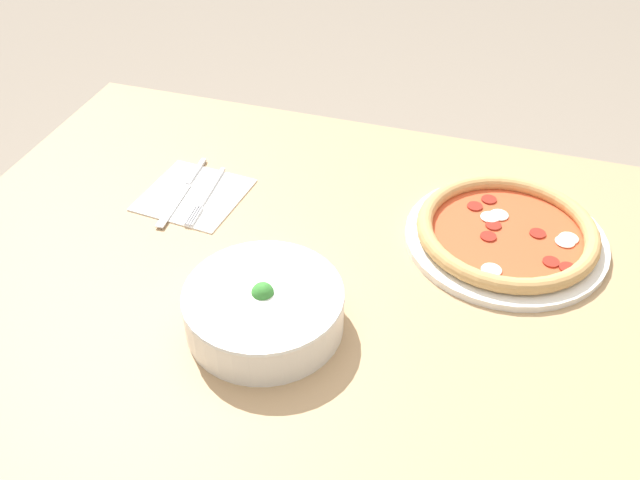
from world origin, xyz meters
The scene contains 6 objects.
dining_table centered at (0.00, 0.00, 0.68)m, with size 1.37×0.94×0.78m.
pizza centered at (-0.22, -0.17, 0.80)m, with size 0.33×0.33×0.04m.
bowl centered at (0.09, 0.12, 0.81)m, with size 0.23×0.23×0.08m.
napkin centered at (0.32, -0.13, 0.78)m, with size 0.18×0.18×0.00m.
fork centered at (0.30, -0.14, 0.78)m, with size 0.02×0.17×0.00m.
knife centered at (0.34, -0.14, 0.78)m, with size 0.03×0.21×0.01m.
Camera 1 is at (-0.20, 0.78, 1.53)m, focal length 40.00 mm.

